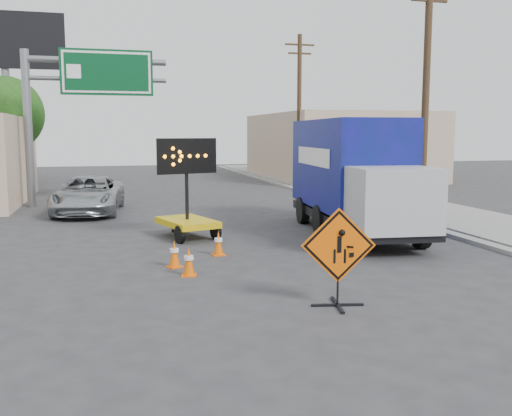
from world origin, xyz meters
name	(u,v)px	position (x,y,z in m)	size (l,w,h in m)	color
ground	(313,326)	(0.00, 0.00, 0.00)	(100.00, 100.00, 0.00)	#2D2D30
curb_right	(346,204)	(7.20, 15.00, 0.06)	(0.40, 60.00, 0.12)	gray
sidewalk_right	(392,202)	(9.50, 15.00, 0.07)	(4.00, 60.00, 0.15)	gray
building_right_far	(337,146)	(13.00, 30.00, 2.30)	(10.00, 14.00, 4.60)	tan
highway_gantry	(76,91)	(-4.43, 17.96, 5.07)	(6.18, 0.38, 6.90)	slate
billboard	(7,58)	(-8.35, 25.87, 7.35)	(6.10, 0.54, 9.85)	slate
utility_pole_near	(426,93)	(8.00, 10.00, 4.68)	(1.80, 0.26, 9.00)	#40311B
utility_pole_far	(299,109)	(8.00, 24.00, 4.68)	(1.80, 0.26, 9.00)	#40311B
tree_left_near	(5,114)	(-8.00, 22.00, 4.16)	(3.71, 3.71, 6.03)	#40311B
tree_left_far	(9,111)	(-9.00, 30.00, 4.60)	(4.10, 4.10, 6.66)	#40311B
construction_sign	(338,255)	(0.85, 0.96, 0.98)	(1.39, 0.99, 1.87)	black
arrow_board	(187,216)	(-0.90, 8.73, 0.69)	(1.89, 2.45, 3.08)	#C6A30B
pickup_truck	(89,195)	(-4.00, 15.25, 0.75)	(2.48, 5.37, 1.49)	#AAADB1
box_truck	(353,182)	(4.37, 8.11, 1.66)	(3.03, 7.91, 3.67)	black
cone_a	(189,262)	(-1.53, 3.96, 0.33)	(0.40, 0.40, 0.66)	#E55904
cone_b	(174,254)	(-1.75, 4.88, 0.33)	(0.44, 0.44, 0.66)	#E55904
cone_c	(218,243)	(-0.46, 5.95, 0.33)	(0.37, 0.37, 0.66)	#E55904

